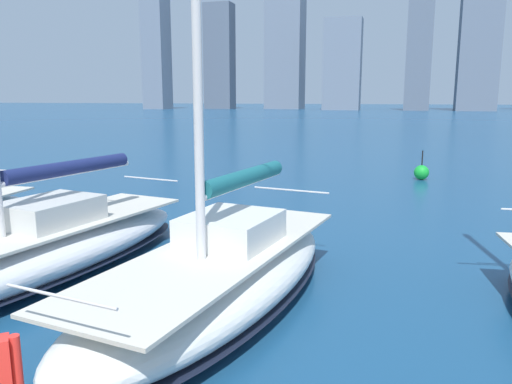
{
  "coord_description": "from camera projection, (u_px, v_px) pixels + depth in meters",
  "views": [
    {
      "loc": [
        -2.39,
        1.8,
        3.88
      ],
      "look_at": [
        0.19,
        -6.63,
        2.2
      ],
      "focal_mm": 35.0,
      "sensor_mm": 36.0,
      "label": 1
    }
  ],
  "objects": [
    {
      "name": "channel_buoy",
      "position": [
        421.0,
        172.0,
        23.8
      ],
      "size": [
        0.7,
        0.7,
        1.4
      ],
      "color": "green",
      "rests_on": "ground"
    },
    {
      "name": "sailboat_teal",
      "position": [
        220.0,
        274.0,
        9.21
      ],
      "size": [
        3.71,
        8.38,
        9.88
      ],
      "color": "white",
      "rests_on": "ground"
    },
    {
      "name": "city_skyline",
      "position": [
        415.0,
        40.0,
        150.42
      ],
      "size": [
        164.17,
        23.74,
        47.77
      ],
      "color": "slate",
      "rests_on": "ground"
    },
    {
      "name": "sailboat_navy",
      "position": [
        34.0,
        250.0,
        10.74
      ],
      "size": [
        3.93,
        9.45,
        10.85
      ],
      "color": "white",
      "rests_on": "ground"
    }
  ]
}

